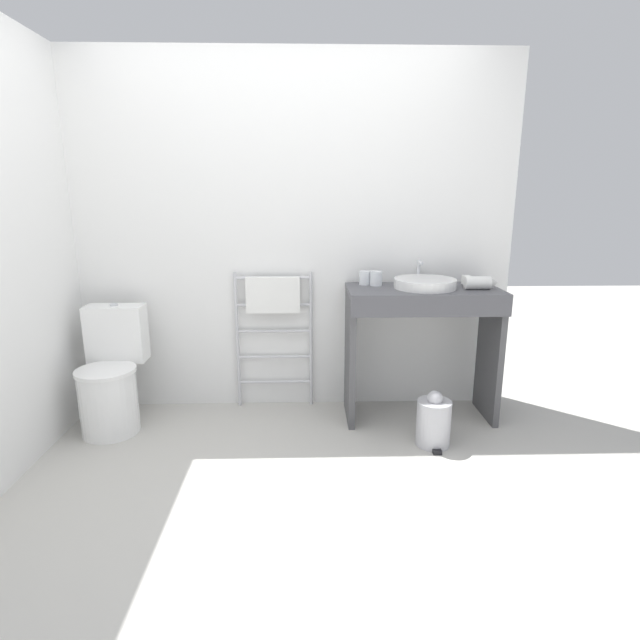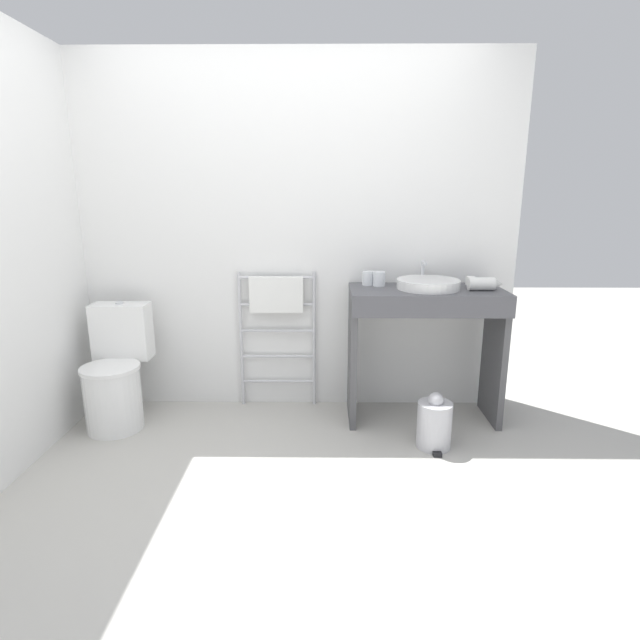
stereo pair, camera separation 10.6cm
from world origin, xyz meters
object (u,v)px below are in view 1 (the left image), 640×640
Objects in this scene: sink_basin at (425,283)px; hair_dryer at (478,282)px; trash_bin at (434,421)px; towel_radiator at (273,312)px; cup_near_edge at (376,278)px; cup_near_wall at (365,278)px; toilet at (111,380)px.

hair_dryer reaches higher than sink_basin.
trash_bin is at bearing -90.49° from sink_basin.
towel_radiator is 1.03m from sink_basin.
sink_basin is 4.23× the size of cup_near_edge.
hair_dryer is at bearing -13.61° from cup_near_wall.
toilet is at bearing 171.78° from trash_bin.
cup_near_wall is at bearing 166.39° from hair_dryer.
sink_basin is at bearing 89.51° from trash_bin.
toilet is at bearing -178.05° from hair_dryer.
towel_radiator is 4.48× the size of hair_dryer.
hair_dryer is at bearing -10.02° from towel_radiator.
hair_dryer is (1.32, -0.23, 0.24)m from towel_radiator.
toilet is 1.76m from cup_near_wall.
cup_near_edge reaches higher than towel_radiator.
hair_dryer is (0.63, -0.14, -0.01)m from cup_near_edge.
cup_near_edge is at bearing 167.82° from hair_dryer.
cup_near_wall reaches higher than trash_bin.
cup_near_wall reaches higher than hair_dryer.
towel_radiator is (1.02, 0.31, 0.37)m from toilet.
toilet is 0.82× the size of towel_radiator.
cup_near_edge is (1.71, 0.22, 0.61)m from toilet.
cup_near_edge is at bearing -25.61° from cup_near_wall.
cup_near_wall is (-0.37, 0.13, 0.01)m from sink_basin.
cup_near_edge is 0.98m from trash_bin.
cup_near_edge is (-0.30, 0.10, 0.01)m from sink_basin.
sink_basin reaches higher than toilet.
cup_near_edge is at bearing 7.24° from toilet.
cup_near_wall is (0.62, -0.06, 0.24)m from towel_radiator.
towel_radiator is 1.28m from trash_bin.
sink_basin is at bearing 3.35° from toilet.
cup_near_wall reaches higher than sink_basin.
cup_near_wall is 0.73m from hair_dryer.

